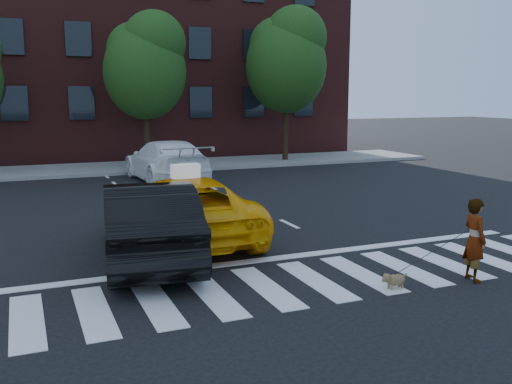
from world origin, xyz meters
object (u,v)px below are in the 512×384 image
tree_right (287,56)px  taxi (184,208)px  black_sedan (148,222)px  white_suv (166,161)px  tree_mid (145,62)px  woman (475,240)px  dog (394,280)px

tree_right → taxi: bearing=-124.5°
black_sedan → white_suv: 11.09m
taxi → tree_mid: bearing=-99.3°
black_sedan → white_suv: bearing=-98.1°
tree_right → tree_mid: bearing=180.0°
tree_mid → white_suv: 5.56m
black_sedan → white_suv: (3.00, 10.68, -0.01)m
tree_mid → woman: size_ratio=4.58×
tree_right → taxi: 16.42m
tree_mid → taxi: tree_mid is taller
white_suv → dog: 14.15m
tree_mid → taxi: 13.78m
taxi → white_suv: white_suv is taller
taxi → black_sedan: size_ratio=1.08×
tree_right → dog: size_ratio=14.50×
tree_mid → dog: tree_mid is taller
black_sedan → woman: size_ratio=3.23×
white_suv → dog: (0.63, -14.13, -0.64)m
tree_right → black_sedan: bearing=-124.9°
taxi → dog: bearing=115.6°
woman → tree_right: bearing=-5.2°
tree_right → woman: (-4.82, -18.10, -4.49)m
taxi → dog: size_ratio=10.19×
tree_mid → woman: 18.68m
tree_mid → woman: (2.18, -18.10, -4.08)m
tree_right → white_suv: size_ratio=1.37×
tree_mid → woman: bearing=-83.1°
tree_right → woman: bearing=-104.9°
tree_right → white_suv: 9.21m
taxi → woman: 6.53m
tree_right → black_sedan: (-10.10, -14.50, -4.44)m
black_sedan → dog: (3.62, -3.45, -0.65)m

